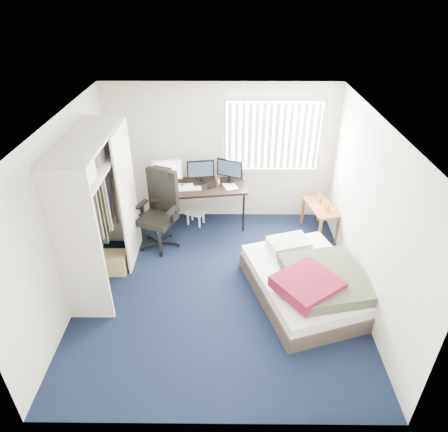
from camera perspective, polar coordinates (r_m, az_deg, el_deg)
ground at (r=6.02m, az=-0.73°, el=-10.13°), size 4.20×4.20×0.00m
room_shell at (r=5.15m, az=-0.85°, el=2.52°), size 4.20×4.20×4.20m
window_assembly at (r=7.01m, az=7.03°, el=11.25°), size 1.72×0.09×1.32m
closet at (r=5.74m, az=-17.72°, el=2.38°), size 0.64×1.84×2.22m
desk at (r=7.03m, az=-3.64°, el=4.58°), size 1.72×0.99×1.26m
office_chair at (r=6.73m, az=-9.07°, el=-0.13°), size 0.82×0.82×1.35m
footstool at (r=7.35m, az=-4.08°, el=0.25°), size 0.39×0.36×0.26m
nightstand at (r=7.12m, az=13.71°, el=1.00°), size 0.58×0.89×0.74m
bed at (r=5.83m, az=12.01°, el=-9.21°), size 1.87×2.17×0.61m
pine_box at (r=6.45m, az=-15.59°, el=-6.44°), size 0.43×0.33×0.32m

